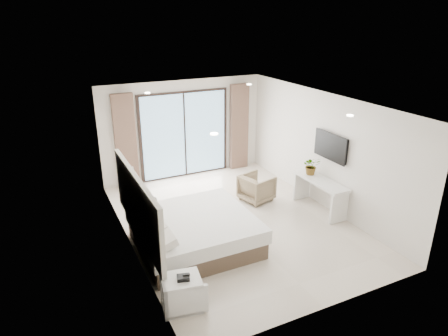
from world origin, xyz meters
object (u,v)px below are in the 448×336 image
at_px(bed, 194,232).
at_px(armchair, 257,187).
at_px(nightstand, 181,293).
at_px(console_desk, 320,188).

height_order(bed, armchair, bed).
relative_size(bed, armchair, 3.09).
distance_m(nightstand, console_desk, 4.44).
xyz_separation_m(console_desk, armchair, (-1.05, 1.10, -0.19)).
height_order(nightstand, armchair, armchair).
height_order(bed, console_desk, console_desk).
xyz_separation_m(bed, armchair, (2.18, 1.30, 0.03)).
bearing_deg(console_desk, armchair, 133.59).
bearing_deg(bed, armchair, 30.76).
distance_m(bed, armchair, 2.54).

